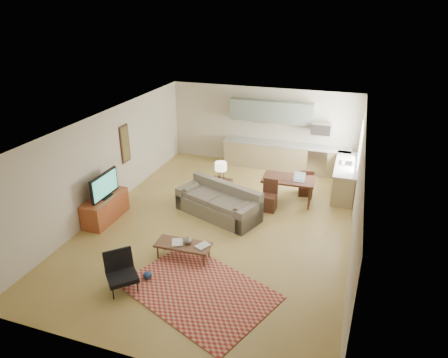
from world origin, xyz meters
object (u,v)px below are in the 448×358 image
(armchair, at_px, (122,273))
(dining_table, at_px, (288,190))
(coffee_table, at_px, (183,251))
(tv_credenza, at_px, (105,208))
(sofa, at_px, (218,201))
(console_table, at_px, (221,190))

(armchair, relative_size, dining_table, 0.52)
(coffee_table, distance_m, dining_table, 3.90)
(tv_credenza, height_order, dining_table, dining_table)
(sofa, xyz_separation_m, coffee_table, (-0.09, -2.11, -0.23))
(sofa, distance_m, console_table, 0.84)
(coffee_table, height_order, dining_table, dining_table)
(tv_credenza, bearing_deg, console_table, 37.52)
(tv_credenza, distance_m, dining_table, 5.06)
(coffee_table, xyz_separation_m, tv_credenza, (-2.66, 0.97, 0.14))
(sofa, bearing_deg, armchair, -82.53)
(sofa, height_order, console_table, sofa)
(armchair, distance_m, tv_credenza, 3.02)
(armchair, bearing_deg, console_table, 38.19)
(coffee_table, bearing_deg, sofa, 85.54)
(dining_table, bearing_deg, console_table, -164.31)
(coffee_table, distance_m, console_table, 2.93)
(tv_credenza, xyz_separation_m, dining_table, (4.39, 2.53, 0.04))
(armchair, bearing_deg, sofa, 33.16)
(console_table, bearing_deg, coffee_table, -80.90)
(coffee_table, bearing_deg, tv_credenza, 157.92)
(coffee_table, xyz_separation_m, console_table, (-0.11, 2.92, 0.15))
(armchair, xyz_separation_m, dining_table, (2.46, 4.85, -0.01))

